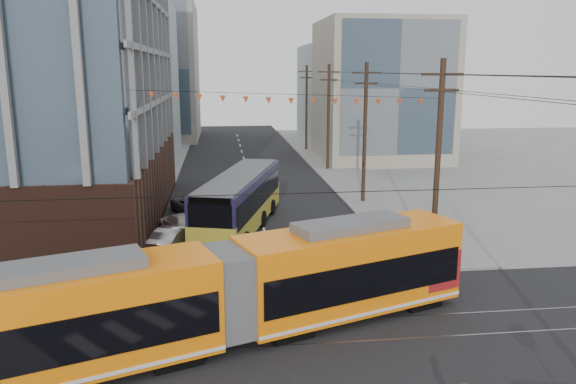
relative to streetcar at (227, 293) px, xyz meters
name	(u,v)px	position (x,y,z in m)	size (l,w,h in m)	color
bg_bldg_nw_near	(96,82)	(-14.38, 48.40, 6.97)	(18.00, 16.00, 18.00)	#8C99A5
bg_bldg_ne_near	(380,91)	(18.62, 44.40, 5.97)	(14.00, 14.00, 16.00)	gray
bg_bldg_nw_far	(144,73)	(-11.38, 68.40, 7.97)	(16.00, 18.00, 20.00)	gray
bg_bldg_ne_far	(356,93)	(20.62, 64.40, 4.97)	(16.00, 16.00, 14.00)	#8C99A5
utility_pole_far	(306,108)	(11.12, 52.40, 3.47)	(0.30, 0.30, 11.00)	black
streetcar	(227,293)	(0.00, 0.00, 0.00)	(21.09, 2.97, 4.06)	orange
city_bus	(240,201)	(1.07, 16.10, -0.13)	(2.91, 13.42, 3.80)	#1A1637
parked_car_silver	(175,238)	(-2.94, 11.93, -1.30)	(1.56, 4.47, 1.47)	#B4B4B4
parked_car_white	(181,224)	(-2.78, 15.29, -1.36)	(1.89, 4.64, 1.35)	silver
parked_car_grey	(191,204)	(-2.41, 20.65, -1.37)	(2.21, 4.79, 1.33)	slate
jersey_barrier	(414,247)	(10.92, 9.69, -1.68)	(0.80, 3.54, 0.71)	gray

